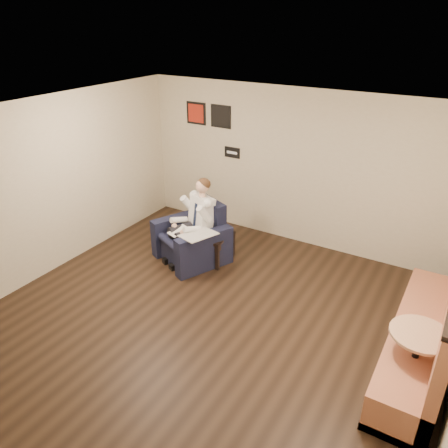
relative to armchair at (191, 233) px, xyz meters
The scene contains 17 objects.
ground 1.92m from the armchair, 49.84° to the right, with size 6.00×6.00×0.00m, color black.
wall_back 2.18m from the armchair, 52.84° to the left, with size 6.00×0.02×2.80m, color beige.
wall_left 2.46m from the armchair, 141.77° to the right, with size 0.02×6.00×2.80m, color beige.
ceiling 2.96m from the armchair, 49.84° to the right, with size 6.00×6.00×0.02m, color white.
seating_sign 1.86m from the armchair, 93.73° to the left, with size 0.32×0.02×0.20m, color black.
art_print_left 2.45m from the armchair, 119.95° to the left, with size 0.42×0.03×0.42m, color #AB2515.
art_print_right 2.30m from the armchair, 102.67° to the left, with size 0.42×0.03×0.42m, color black.
armchair is the anchor object (origin of this frame).
seated_man 0.23m from the armchair, 114.31° to the right, with size 0.65×0.98×1.37m, color white, non-canonical shape.
lap_papers 0.27m from the armchair, 114.31° to the right, with size 0.23×0.33×0.01m, color white.
newspaper 0.47m from the armchair, 38.87° to the right, with size 0.44×0.54×0.01m, color silver.
side_table 0.43m from the armchair, 31.51° to the left, with size 0.60×0.60×0.49m, color black.
green_folder 0.31m from the armchair, 31.12° to the left, with size 0.49×0.35×0.01m, color green.
coffee_mug 0.59m from the armchair, 32.77° to the left, with size 0.09×0.09×0.10m, color white.
smartphone 0.50m from the armchair, 45.63° to the left, with size 0.15×0.08×0.01m, color black.
banquette 3.84m from the armchair, ahead, with size 0.67×2.79×1.43m, color #AB6242.
cafe_table 3.97m from the armchair, 16.80° to the right, with size 0.65×0.65×0.81m, color tan.
Camera 1 is at (2.68, -3.96, 3.91)m, focal length 35.00 mm.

